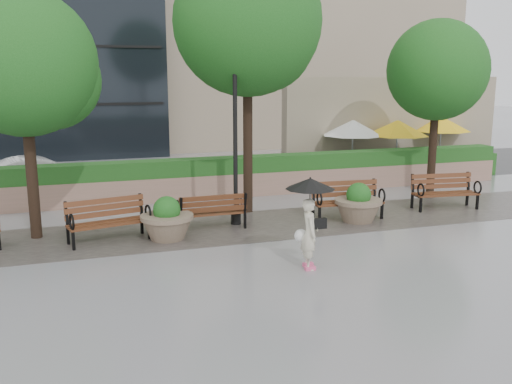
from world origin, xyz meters
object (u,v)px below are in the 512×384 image
object	(u,v)px
planter_right	(358,207)
car_right	(38,173)
planter_left	(167,223)
lamppost	(235,155)
bench_4	(445,199)
pedestrian	(310,214)
bench_1	(109,229)
bench_2	(211,219)
bench_3	(347,208)

from	to	relation	value
planter_right	car_right	world-z (taller)	car_right
planter_left	lamppost	world-z (taller)	lamppost
planter_right	bench_4	bearing A→B (deg)	9.51
planter_right	pedestrian	distance (m)	4.37
planter_right	lamppost	distance (m)	3.79
bench_1	bench_4	world-z (taller)	bench_4
bench_2	bench_3	world-z (taller)	bench_3
bench_3	pedestrian	world-z (taller)	pedestrian
bench_3	pedestrian	distance (m)	4.61
bench_1	planter_left	xyz separation A→B (m)	(1.42, -0.25, 0.12)
bench_3	lamppost	bearing A→B (deg)	177.82
bench_1	planter_left	bearing A→B (deg)	-22.38
bench_3	bench_4	world-z (taller)	same
bench_4	pedestrian	size ratio (longest dim) A/B	1.06
bench_1	planter_left	world-z (taller)	planter_left
planter_left	planter_right	world-z (taller)	planter_right
bench_2	car_right	distance (m)	8.48
bench_4	car_right	distance (m)	14.03
planter_right	car_right	xyz separation A→B (m)	(-8.84, 7.57, 0.18)
planter_left	lamppost	xyz separation A→B (m)	(2.07, 0.89, 1.51)
planter_left	pedestrian	world-z (taller)	pedestrian
bench_1	car_right	bearing A→B (deg)	92.48
bench_2	lamppost	distance (m)	1.85
bench_1	car_right	xyz separation A→B (m)	(-1.97, 7.41, 0.30)
car_right	bench_3	bearing A→B (deg)	-143.33
pedestrian	car_right	bearing A→B (deg)	41.36
bench_1	bench_2	bearing A→B (deg)	-5.14
planter_left	planter_right	bearing A→B (deg)	0.89
bench_1	car_right	distance (m)	7.67
bench_3	bench_4	bearing A→B (deg)	7.44
car_right	pedestrian	world-z (taller)	pedestrian
bench_3	planter_left	distance (m)	5.34
planter_right	planter_left	bearing A→B (deg)	-179.11
planter_left	car_right	bearing A→B (deg)	113.87
planter_right	pedestrian	size ratio (longest dim) A/B	0.68
bench_3	pedestrian	xyz separation A→B (m)	(-2.76, -3.59, 0.88)
pedestrian	lamppost	bearing A→B (deg)	19.47
lamppost	pedestrian	size ratio (longest dim) A/B	2.24
planter_right	pedestrian	xyz separation A→B (m)	(-2.89, -3.19, 0.76)
car_right	pedestrian	size ratio (longest dim) A/B	1.90
bench_2	pedestrian	xyz separation A→B (m)	(1.27, -3.70, 0.91)
bench_4	pedestrian	distance (m)	7.29
bench_2	bench_4	distance (m)	7.46
bench_1	planter_right	xyz separation A→B (m)	(6.88, -0.17, 0.12)
bench_4	planter_left	world-z (taller)	planter_left
bench_1	lamppost	distance (m)	3.91
bench_3	pedestrian	bearing A→B (deg)	-122.62
planter_right	bench_1	bearing A→B (deg)	178.62
bench_4	lamppost	xyz separation A→B (m)	(-6.69, 0.25, 1.63)
planter_left	car_right	xyz separation A→B (m)	(-3.39, 7.66, 0.18)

